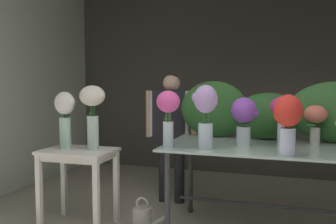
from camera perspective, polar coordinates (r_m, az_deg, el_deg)
The scene contains 16 objects.
ground_plane at distance 4.31m, azimuth 9.00°, elevation -14.96°, with size 8.49×8.49×0.00m, color #9E9384.
wall_back at distance 5.97m, azimuth 12.15°, elevation 4.81°, with size 5.74×0.12×2.92m, color #4C4742.
wall_left at distance 5.32m, azimuth -23.04°, elevation 4.53°, with size 0.12×3.98×2.92m, color silver.
display_table_glass at distance 3.65m, azimuth 14.49°, elevation -6.81°, with size 1.85×1.02×0.86m.
side_table_white at distance 3.91m, azimuth -13.24°, elevation -7.19°, with size 0.70×0.50×0.77m.
florist at distance 4.49m, azimuth 0.50°, elevation -1.71°, with size 0.64×0.24×1.53m.
foliage_backdrop at distance 3.97m, azimuth 16.41°, elevation -0.07°, with size 1.98×0.31×0.59m.
vase_violet_dahlias at distance 3.54m, azimuth 11.24°, elevation -0.69°, with size 0.25×0.23×0.45m.
vase_lilac_hydrangea at distance 3.33m, azimuth 5.58°, elevation 0.16°, with size 0.23×0.21×0.56m.
vase_coral_anemones at distance 3.80m, azimuth 21.09°, elevation -0.97°, with size 0.21×0.21×0.37m.
vase_magenta_tulips at distance 3.61m, azimuth 16.83°, elevation -0.21°, with size 0.24×0.24×0.46m.
vase_fuchsia_snapdragons at distance 3.39m, azimuth -0.00°, elevation 0.28°, with size 0.21×0.21×0.51m.
vase_scarlet_ranunculus at distance 3.17m, azimuth 17.39°, elevation -1.08°, with size 0.23×0.23×0.49m.
vase_white_roses_tall at distance 3.91m, azimuth -15.11°, elevation -0.37°, with size 0.23×0.20×0.57m.
vase_cream_lisianthus_tall at distance 3.80m, azimuth -11.15°, elevation 0.53°, with size 0.26×0.25×0.63m.
watering_can at distance 3.80m, azimuth -3.80°, elevation -15.67°, with size 0.35×0.18×0.34m.
Camera 1 is at (0.63, -2.08, 1.46)m, focal length 40.86 mm.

